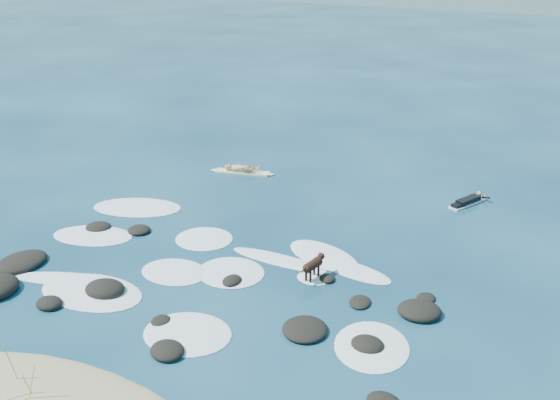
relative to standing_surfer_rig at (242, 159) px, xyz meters
The scene contains 6 objects.
ground 9.13m from the standing_surfer_rig, 60.05° to the right, with size 160.00×160.00×0.00m, color #0A2642.
reef_rocks 11.12m from the standing_surfer_rig, 72.81° to the right, with size 14.53×7.06×0.57m.
breaking_foam 8.97m from the standing_surfer_rig, 69.27° to the right, with size 15.03×9.04×0.12m.
standing_surfer_rig is the anchor object (origin of this frame).
paddling_surfer_rig 10.20m from the standing_surfer_rig, ahead, with size 1.41×2.15×0.39m.
dog 10.09m from the standing_surfer_rig, 46.15° to the right, with size 0.47×1.27×0.81m.
Camera 1 is at (9.58, -15.39, 10.23)m, focal length 40.00 mm.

